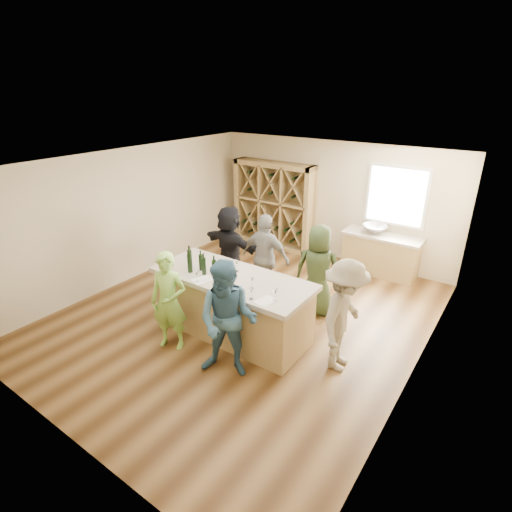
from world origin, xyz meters
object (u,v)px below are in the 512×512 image
Objects in this scene: wine_bottle_a at (190,259)px; wine_bottle_f at (222,275)px; sink at (374,229)px; person_server at (344,316)px; wine_bottle_e at (214,269)px; person_far_right at (318,271)px; wine_rack at (274,205)px; wine_bottle_d at (204,266)px; wine_bottle_b at (190,263)px; wine_bottle_c at (201,262)px; person_far_mid at (266,258)px; tasting_counter_base at (233,307)px; person_near_left at (169,301)px; person_near_right at (228,320)px; person_far_left at (230,247)px.

wine_bottle_f is (0.85, -0.16, -0.01)m from wine_bottle_a.
person_server is (0.84, -3.56, -0.14)m from sink.
wine_bottle_e is 1.96m from person_far_right.
wine_bottle_d is (1.24, -4.05, 0.13)m from wine_rack.
wine_bottle_b is 0.26m from wine_bottle_d.
wine_bottle_c is 1.53m from person_far_mid.
wine_rack reaches higher than wine_bottle_c.
wine_bottle_b is 0.19× the size of person_far_right.
person_server reaches higher than person_far_mid.
wine_rack is 7.32× the size of wine_bottle_e.
wine_bottle_e is (-0.20, -0.19, 0.73)m from tasting_counter_base.
wine_bottle_f is (0.64, 0.56, 0.41)m from person_near_left.
person_near_right reaches higher than person_near_left.
person_near_left is 2.69m from person_server.
person_far_left is (-1.15, 1.38, 0.37)m from tasting_counter_base.
person_far_left is (-0.58, 1.49, -0.35)m from wine_bottle_c.
wine_bottle_a is 0.18× the size of person_far_right.
wine_bottle_c is 0.16× the size of person_far_left.
wine_bottle_a is 0.19m from wine_bottle_b.
wine_rack is at bearing 38.94° from person_server.
person_far_left is (-2.18, -2.40, -0.14)m from sink.
sink is at bearing 76.41° from wine_bottle_f.
wine_bottle_b is 0.18× the size of person_far_mid.
wine_bottle_b is at bearing -163.93° from wine_bottle_d.
wine_rack is 4.49m from wine_bottle_f.
wine_rack is at bearing 107.09° from wine_bottle_d.
wine_rack is 4.08m from wine_bottle_a.
sink is at bearing 67.57° from wine_bottle_c.
person_server is 1.93m from wine_bottle_f.
person_far_left is (-0.94, 1.57, -0.36)m from wine_bottle_e.
wine_bottle_a reaches higher than sink.
wine_bottle_c is (-0.57, -0.11, 0.72)m from tasting_counter_base.
tasting_counter_base is 0.78m from wine_bottle_e.
person_far_left is (-0.35, 1.52, -0.37)m from wine_bottle_a.
person_near_left is 2.23m from person_far_mid.
person_near_right is (1.26, -0.58, -0.34)m from wine_bottle_b.
wine_bottle_d is 0.16× the size of person_near_right.
person_far_left reaches higher than person_far_mid.
wine_bottle_a is at bearing 108.68° from person_far_left.
person_far_mid is (-2.11, 1.12, -0.00)m from person_server.
wine_bottle_d is (0.38, -0.06, -0.01)m from wine_bottle_a.
wine_rack is 5.22m from person_near_right.
wine_rack is 7.54× the size of wine_bottle_d.
wine_bottle_d is 1.25m from person_near_right.
wine_bottle_d is at bearing -178.47° from wine_bottle_e.
wine_bottle_f is (0.62, -0.19, 0.01)m from wine_bottle_c.
wine_bottle_e is 0.17× the size of person_server.
person_near_left reaches higher than tasting_counter_base.
person_server is at bearing 6.68° from tasting_counter_base.
wine_bottle_f is at bearing 20.15° from person_near_left.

